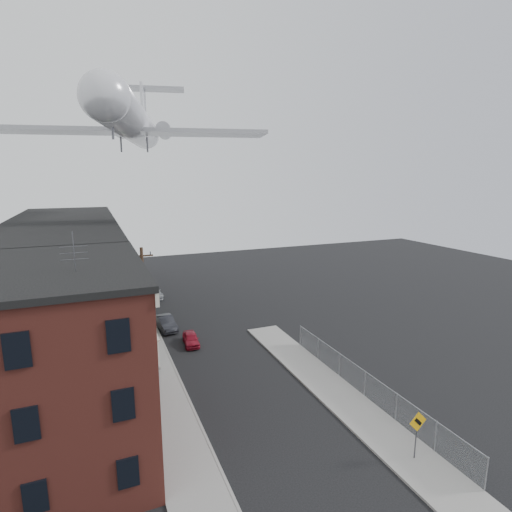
{
  "coord_description": "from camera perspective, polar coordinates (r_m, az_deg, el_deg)",
  "views": [
    {
      "loc": [
        -9.14,
        -14.89,
        14.59
      ],
      "look_at": [
        0.48,
        8.38,
        9.59
      ],
      "focal_mm": 28.0,
      "sensor_mm": 36.0,
      "label": 1
    }
  ],
  "objects": [
    {
      "name": "row_house_a",
      "position": [
        32.91,
        -26.54,
        -6.71
      ],
      "size": [
        11.98,
        7.0,
        10.3
      ],
      "color": "#61615E",
      "rests_on": "ground"
    },
    {
      "name": "car_mid",
      "position": [
        40.3,
        -12.8,
        -9.29
      ],
      "size": [
        1.84,
        4.13,
        1.32
      ],
      "primitive_type": "imported",
      "rotation": [
        0.0,
        0.0,
        0.11
      ],
      "color": "black",
      "rests_on": "ground"
    },
    {
      "name": "utility_pole",
      "position": [
        34.54,
        -15.7,
        -5.9
      ],
      "size": [
        1.8,
        0.26,
        9.0
      ],
      "color": "black",
      "rests_on": "ground"
    },
    {
      "name": "row_house_d",
      "position": [
        53.32,
        -25.11,
        -0.07
      ],
      "size": [
        11.98,
        7.0,
        10.3
      ],
      "color": "#6E6657",
      "rests_on": "ground"
    },
    {
      "name": "curb_left",
      "position": [
        41.83,
        -14.25,
        -9.45
      ],
      "size": [
        0.15,
        62.0,
        0.14
      ],
      "primitive_type": "cube",
      "color": "gray",
      "rests_on": "ground"
    },
    {
      "name": "ground",
      "position": [
        22.77,
        7.94,
        -28.76
      ],
      "size": [
        120.0,
        120.0,
        0.0
      ],
      "primitive_type": "plane",
      "color": "black",
      "rests_on": "ground"
    },
    {
      "name": "chainlink_fence",
      "position": [
        29.0,
        15.31,
        -17.16
      ],
      "size": [
        0.06,
        18.06,
        1.9
      ],
      "color": "gray",
      "rests_on": "ground"
    },
    {
      "name": "warning_sign",
      "position": [
        23.9,
        22.03,
        -21.8
      ],
      "size": [
        1.1,
        0.11,
        2.8
      ],
      "color": "#515156",
      "rests_on": "ground"
    },
    {
      "name": "sidewalk_left",
      "position": [
        41.68,
        -16.25,
        -9.65
      ],
      "size": [
        3.0,
        62.0,
        0.12
      ],
      "primitive_type": "cube",
      "color": "gray",
      "rests_on": "ground"
    },
    {
      "name": "row_house_b",
      "position": [
        39.64,
        -25.89,
        -3.74
      ],
      "size": [
        11.98,
        7.0,
        10.3
      ],
      "color": "#6E6657",
      "rests_on": "ground"
    },
    {
      "name": "car_near",
      "position": [
        36.48,
        -9.29,
        -11.59
      ],
      "size": [
        1.57,
        3.27,
        1.08
      ],
      "primitive_type": "imported",
      "rotation": [
        0.0,
        0.0,
        -0.1
      ],
      "color": "maroon",
      "rests_on": "ground"
    },
    {
      "name": "row_house_e",
      "position": [
        60.21,
        -24.85,
        1.13
      ],
      "size": [
        11.98,
        7.0,
        10.3
      ],
      "color": "#61615E",
      "rests_on": "ground"
    },
    {
      "name": "car_far",
      "position": [
        51.07,
        -14.59,
        -4.97
      ],
      "size": [
        2.25,
        4.74,
        1.34
      ],
      "primitive_type": "imported",
      "rotation": [
        0.0,
        0.0,
        0.08
      ],
      "color": "gray",
      "rests_on": "ground"
    },
    {
      "name": "airplane",
      "position": [
        42.44,
        -17.23,
        17.75
      ],
      "size": [
        25.42,
        29.05,
        8.36
      ],
      "color": "silver",
      "rests_on": "ground"
    },
    {
      "name": "street_tree",
      "position": [
        44.41,
        -16.77,
        -3.8
      ],
      "size": [
        3.22,
        3.2,
        5.2
      ],
      "color": "black",
      "rests_on": "ground"
    },
    {
      "name": "row_house_c",
      "position": [
        46.46,
        -25.44,
        -1.64
      ],
      "size": [
        11.98,
        7.0,
        10.3
      ],
      "color": "#61615E",
      "rests_on": "ground"
    },
    {
      "name": "sidewalk_right",
      "position": [
        29.36,
        11.5,
        -18.69
      ],
      "size": [
        3.0,
        26.0,
        0.12
      ],
      "primitive_type": "cube",
      "color": "gray",
      "rests_on": "ground"
    },
    {
      "name": "corner_building",
      "position": [
        24.01,
        -28.1,
        -13.3
      ],
      "size": [
        10.31,
        12.3,
        12.15
      ],
      "color": "#371611",
      "rests_on": "ground"
    },
    {
      "name": "curb_right",
      "position": [
        28.66,
        8.95,
        -19.37
      ],
      "size": [
        0.15,
        26.0,
        0.14
      ],
      "primitive_type": "cube",
      "color": "gray",
      "rests_on": "ground"
    }
  ]
}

